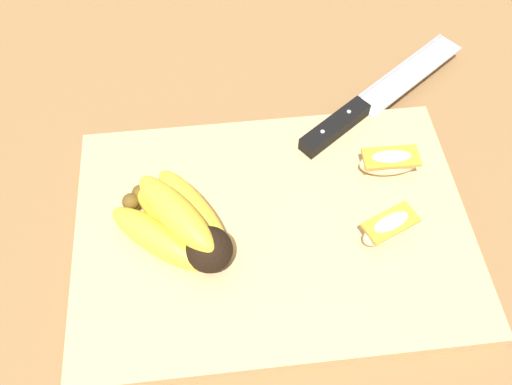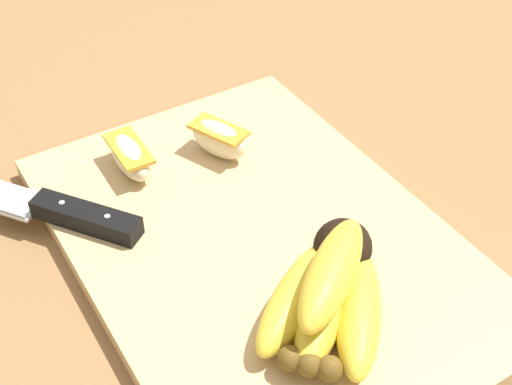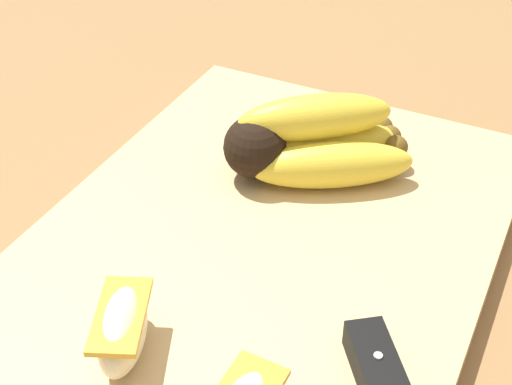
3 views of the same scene
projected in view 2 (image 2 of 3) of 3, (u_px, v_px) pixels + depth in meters
ground_plane at (259, 262)px, 0.59m from camera, size 6.00×6.00×0.00m
cutting_board at (259, 244)px, 0.59m from camera, size 0.42×0.29×0.02m
banana_bunch at (330, 290)px, 0.51m from camera, size 0.14×0.14×0.06m
chefs_knife at (39, 205)px, 0.60m from camera, size 0.24×0.19×0.02m
apple_wedge_near at (219, 139)px, 0.65m from camera, size 0.07×0.05×0.04m
apple_wedge_middle at (130, 156)px, 0.64m from camera, size 0.07×0.03×0.03m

